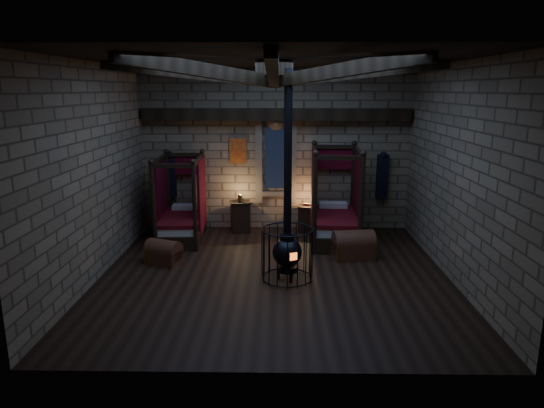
{
  "coord_description": "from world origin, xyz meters",
  "views": [
    {
      "loc": [
        0.12,
        -9.25,
        3.68
      ],
      "look_at": [
        -0.05,
        0.6,
        1.34
      ],
      "focal_mm": 32.0,
      "sensor_mm": 36.0,
      "label": 1
    }
  ],
  "objects_px": {
    "bed_right": "(334,218)",
    "trunk_right": "(353,245)",
    "stove": "(287,249)",
    "bed_left": "(182,219)",
    "trunk_left": "(164,253)"
  },
  "relations": [
    {
      "from": "bed_left",
      "to": "trunk_left",
      "type": "relative_size",
      "value": 2.43
    },
    {
      "from": "bed_left",
      "to": "stove",
      "type": "xyz_separation_m",
      "value": [
        2.61,
        -2.69,
        0.12
      ]
    },
    {
      "from": "bed_right",
      "to": "stove",
      "type": "relative_size",
      "value": 0.56
    },
    {
      "from": "bed_left",
      "to": "trunk_left",
      "type": "height_order",
      "value": "bed_left"
    },
    {
      "from": "trunk_right",
      "to": "stove",
      "type": "bearing_deg",
      "value": -147.34
    },
    {
      "from": "bed_left",
      "to": "stove",
      "type": "height_order",
      "value": "stove"
    },
    {
      "from": "bed_left",
      "to": "stove",
      "type": "relative_size",
      "value": 0.51
    },
    {
      "from": "bed_left",
      "to": "trunk_right",
      "type": "bearing_deg",
      "value": -21.58
    },
    {
      "from": "trunk_left",
      "to": "trunk_right",
      "type": "bearing_deg",
      "value": 28.56
    },
    {
      "from": "bed_left",
      "to": "trunk_left",
      "type": "bearing_deg",
      "value": -94.16
    },
    {
      "from": "bed_right",
      "to": "stove",
      "type": "height_order",
      "value": "stove"
    },
    {
      "from": "bed_right",
      "to": "stove",
      "type": "bearing_deg",
      "value": -111.58
    },
    {
      "from": "bed_left",
      "to": "bed_right",
      "type": "relative_size",
      "value": 0.91
    },
    {
      "from": "trunk_left",
      "to": "bed_right",
      "type": "bearing_deg",
      "value": 47.27
    },
    {
      "from": "bed_right",
      "to": "trunk_right",
      "type": "bearing_deg",
      "value": -74.8
    }
  ]
}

